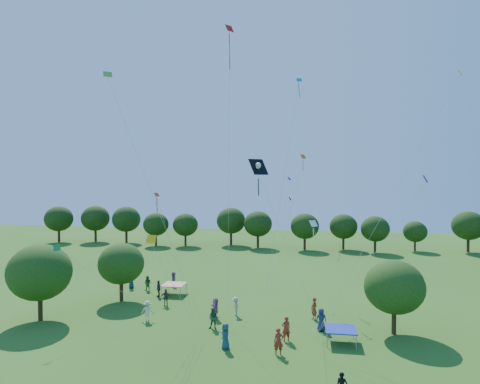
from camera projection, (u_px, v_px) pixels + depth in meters
name	position (u px, v px, depth m)	size (l,w,h in m)	color
near_tree_west	(40.00, 272.00, 35.98)	(5.25, 5.25, 6.46)	#422B19
near_tree_north	(121.00, 264.00, 41.71)	(4.45, 4.45, 5.67)	#422B19
near_tree_east	(394.00, 287.00, 32.84)	(4.58, 4.58, 5.73)	#422B19
treeline	(270.00, 224.00, 73.25)	(88.01, 8.77, 6.77)	#422B19
tent_red_stripe	(174.00, 285.00, 44.01)	(2.20, 2.20, 1.10)	red
tent_blue	(341.00, 329.00, 31.08)	(2.20, 2.20, 1.10)	#182C9E
crowd_person_0	(321.00, 320.00, 33.63)	(0.88, 0.48, 1.79)	navy
crowd_person_1	(314.00, 309.00, 36.21)	(0.70, 0.45, 1.89)	maroon
crowd_person_2	(214.00, 318.00, 34.04)	(0.85, 0.46, 1.71)	#255730
crowd_person_3	(235.00, 306.00, 37.33)	(1.06, 0.48, 1.63)	#BEA898
crowd_person_4	(159.00, 289.00, 43.21)	(0.98, 0.44, 1.67)	#484339
crowd_person_5	(215.00, 308.00, 36.54)	(1.66, 0.59, 1.78)	#92558B
crowd_person_6	(131.00, 280.00, 46.56)	(0.87, 0.47, 1.76)	navy
crowd_person_7	(286.00, 329.00, 31.53)	(0.68, 0.44, 1.83)	maroon
crowd_person_8	(148.00, 283.00, 45.46)	(0.78, 0.42, 1.59)	#25572D
crowd_person_9	(147.00, 311.00, 35.97)	(1.11, 0.50, 1.70)	beige
crowd_person_10	(166.00, 298.00, 40.08)	(0.95, 0.43, 1.62)	#433D35
crowd_person_11	(174.00, 279.00, 47.38)	(1.51, 0.54, 1.61)	#8C528D
crowd_person_12	(226.00, 336.00, 30.07)	(0.90, 0.49, 1.83)	navy
crowd_person_13	(279.00, 342.00, 29.06)	(0.69, 0.44, 1.84)	maroon
pirate_kite	(259.00, 169.00, 29.31)	(4.76, 3.98, 12.07)	black
red_high_kite	(229.00, 80.00, 36.05)	(0.80, 3.18, 23.80)	red
small_kite_0	(284.00, 222.00, 44.40)	(2.00, 7.19, 8.66)	red
small_kite_1	(297.00, 184.00, 42.38)	(3.11, 4.27, 13.10)	orange
small_kite_2	(407.00, 170.00, 26.99)	(8.63, 1.73, 17.28)	yellow
small_kite_3	(132.00, 140.00, 29.27)	(5.70, 4.10, 17.89)	#157716
small_kite_4	(285.00, 207.00, 44.92)	(1.59, 7.86, 10.81)	#142BC8
small_kite_5	(403.00, 211.00, 28.92)	(7.41, 1.35, 10.94)	#901888
small_kite_6	(316.00, 232.00, 36.97)	(2.39, 0.73, 7.06)	white
small_kite_7	(290.00, 138.00, 38.77)	(3.27, 0.38, 19.75)	#0B81A6
small_kite_8	(165.00, 226.00, 31.51)	(2.97, 0.53, 9.66)	red
small_kite_9	(156.00, 249.00, 29.51)	(2.52, 2.92, 6.82)	yellow
small_kite_10	(339.00, 252.00, 39.46)	(0.86, 2.63, 4.80)	#DBF716
small_kite_11	(73.00, 259.00, 33.37)	(5.78, 4.05, 5.60)	#178238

